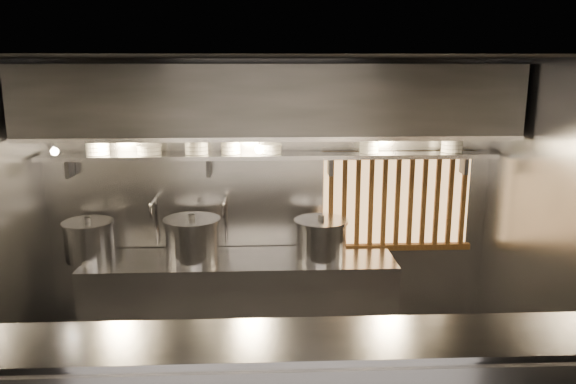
{
  "coord_description": "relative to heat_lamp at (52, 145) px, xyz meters",
  "views": [
    {
      "loc": [
        -0.07,
        -4.06,
        2.76
      ],
      "look_at": [
        0.14,
        0.55,
        1.69
      ],
      "focal_mm": 35.0,
      "sensor_mm": 36.0,
      "label": 1
    }
  ],
  "objects": [
    {
      "name": "wall_back",
      "position": [
        1.9,
        0.65,
        -0.67
      ],
      "size": [
        4.5,
        0.0,
        4.5
      ],
      "primitive_type": "plane",
      "rotation": [
        1.57,
        0.0,
        0.0
      ],
      "color": "gray",
      "rests_on": "floor"
    },
    {
      "name": "bowl_stack_4",
      "position": [
        1.92,
        0.47,
        -0.12
      ],
      "size": [
        0.21,
        0.21,
        0.09
      ],
      "color": "white",
      "rests_on": "bowl_shelf"
    },
    {
      "name": "bowl_stack_1",
      "position": [
        0.74,
        0.47,
        -0.12
      ],
      "size": [
        0.24,
        0.24,
        0.09
      ],
      "color": "white",
      "rests_on": "bowl_shelf"
    },
    {
      "name": "stock_pot_left",
      "position": [
        0.15,
        0.32,
        -0.98
      ],
      "size": [
        0.5,
        0.5,
        0.42
      ],
      "rotation": [
        0.0,
        0.0,
        -0.04
      ],
      "color": "#9F9FA4",
      "rests_on": "cooking_bench"
    },
    {
      "name": "bowl_shelf",
      "position": [
        1.9,
        0.47,
        -0.19
      ],
      "size": [
        4.4,
        0.34,
        0.04
      ],
      "primitive_type": "cube",
      "color": "#9F9FA4",
      "rests_on": "wall_back"
    },
    {
      "name": "bowl_stack_6",
      "position": [
        3.69,
        0.47,
        -0.08
      ],
      "size": [
        0.22,
        0.22,
        0.17
      ],
      "color": "white",
      "rests_on": "bowl_shelf"
    },
    {
      "name": "bowl_stack_5",
      "position": [
        2.87,
        0.47,
        -0.08
      ],
      "size": [
        0.2,
        0.2,
        0.17
      ],
      "color": "white",
      "rests_on": "bowl_shelf"
    },
    {
      "name": "heat_lamp",
      "position": [
        0.0,
        0.0,
        0.0
      ],
      "size": [
        0.25,
        0.35,
        0.2
      ],
      "color": "#9F9FA4",
      "rests_on": "exhaust_hood"
    },
    {
      "name": "wall_right",
      "position": [
        4.15,
        -0.85,
        -0.67
      ],
      "size": [
        0.0,
        3.0,
        3.0
      ],
      "primitive_type": "plane",
      "rotation": [
        1.57,
        0.0,
        -1.57
      ],
      "color": "gray",
      "rests_on": "floor"
    },
    {
      "name": "faucet_left",
      "position": [
        0.75,
        0.52,
        -0.76
      ],
      "size": [
        0.04,
        0.3,
        0.5
      ],
      "color": "silver",
      "rests_on": "wall_back"
    },
    {
      "name": "ceiling",
      "position": [
        1.9,
        -0.85,
        0.73
      ],
      "size": [
        4.5,
        4.5,
        0.0
      ],
      "primitive_type": "plane",
      "rotation": [
        3.14,
        0.0,
        0.0
      ],
      "color": "black",
      "rests_on": "wall_back"
    },
    {
      "name": "pendant_bulb",
      "position": [
        1.8,
        0.35,
        -0.11
      ],
      "size": [
        0.09,
        0.09,
        0.19
      ],
      "color": "#2D2D30",
      "rests_on": "exhaust_hood"
    },
    {
      "name": "cooking_bench",
      "position": [
        1.6,
        0.28,
        -1.62
      ],
      "size": [
        3.0,
        0.7,
        0.9
      ],
      "primitive_type": "cube",
      "color": "#9F9FA4",
      "rests_on": "floor"
    },
    {
      "name": "stock_pot_mid",
      "position": [
        1.15,
        0.27,
        -0.96
      ],
      "size": [
        0.7,
        0.7,
        0.45
      ],
      "rotation": [
        0.0,
        0.0,
        -0.35
      ],
      "color": "#9F9FA4",
      "rests_on": "cooking_bench"
    },
    {
      "name": "wood_screen",
      "position": [
        3.2,
        0.6,
        -0.69
      ],
      "size": [
        1.56,
        0.09,
        1.04
      ],
      "color": "#FFBF72",
      "rests_on": "wall_back"
    },
    {
      "name": "faucet_right",
      "position": [
        1.45,
        0.52,
        -0.76
      ],
      "size": [
        0.04,
        0.3,
        0.5
      ],
      "color": "silver",
      "rests_on": "wall_back"
    },
    {
      "name": "bowl_stack_2",
      "position": [
        1.19,
        0.47,
        -0.08
      ],
      "size": [
        0.24,
        0.24,
        0.17
      ],
      "color": "white",
      "rests_on": "bowl_shelf"
    },
    {
      "name": "stock_pot_right",
      "position": [
        2.38,
        0.25,
        -0.97
      ],
      "size": [
        0.65,
        0.65,
        0.43
      ],
      "rotation": [
        0.0,
        0.0,
        -0.29
      ],
      "color": "#9F9FA4",
      "rests_on": "cooking_bench"
    },
    {
      "name": "bowl_stack_3",
      "position": [
        1.52,
        0.47,
        -0.1
      ],
      "size": [
        0.2,
        0.2,
        0.13
      ],
      "color": "white",
      "rests_on": "bowl_shelf"
    },
    {
      "name": "exhaust_hood",
      "position": [
        1.9,
        0.25,
        0.36
      ],
      "size": [
        4.4,
        0.81,
        0.65
      ],
      "color": "#2D2D30",
      "rests_on": "ceiling"
    },
    {
      "name": "bowl_stack_0",
      "position": [
        0.25,
        0.47,
        -0.08
      ],
      "size": [
        0.23,
        0.23,
        0.17
      ],
      "color": "white",
      "rests_on": "bowl_shelf"
    }
  ]
}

